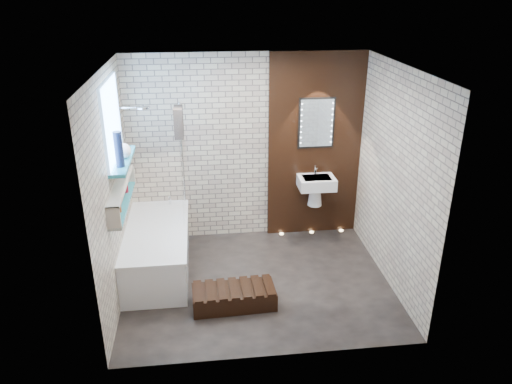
{
  "coord_description": "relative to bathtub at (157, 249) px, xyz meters",
  "views": [
    {
      "loc": [
        -0.61,
        -5.09,
        3.44
      ],
      "look_at": [
        0.0,
        0.15,
        1.15
      ],
      "focal_mm": 34.52,
      "sensor_mm": 36.0,
      "label": 1
    }
  ],
  "objects": [
    {
      "name": "led_mirror",
      "position": [
        2.17,
        0.78,
        1.36
      ],
      "size": [
        0.5,
        0.02,
        0.7
      ],
      "color": "black",
      "rests_on": "walnut_panel"
    },
    {
      "name": "sill_vases",
      "position": [
        -0.28,
        -0.17,
        1.39
      ],
      "size": [
        0.18,
        0.41,
        0.4
      ],
      "color": "white",
      "rests_on": "clerestory_window"
    },
    {
      "name": "walnut_panel",
      "position": [
        2.17,
        0.82,
        1.01
      ],
      "size": [
        1.3,
        0.06,
        2.6
      ],
      "primitive_type": "cube",
      "color": "black",
      "rests_on": "ground"
    },
    {
      "name": "walnut_step",
      "position": [
        0.9,
        -0.87,
        -0.19
      ],
      "size": [
        0.95,
        0.46,
        0.21
      ],
      "primitive_type": "cube",
      "rotation": [
        0.0,
        0.0,
        0.04
      ],
      "color": "black",
      "rests_on": "ground"
    },
    {
      "name": "floor_uplights",
      "position": [
        2.17,
        0.75,
        -0.29
      ],
      "size": [
        0.96,
        0.06,
        0.01
      ],
      "color": "#FFD899",
      "rests_on": "ground"
    },
    {
      "name": "niche_bottles",
      "position": [
        -0.31,
        -0.38,
        0.88
      ],
      "size": [
        0.06,
        0.79,
        0.16
      ],
      "color": "#A9431A",
      "rests_on": "display_niche"
    },
    {
      "name": "shower_head",
      "position": [
        -0.08,
        0.5,
        1.71
      ],
      "size": [
        0.18,
        0.18,
        0.02
      ],
      "primitive_type": "cylinder",
      "color": "silver",
      "rests_on": "room_shell"
    },
    {
      "name": "ground",
      "position": [
        1.22,
        -0.45,
        -0.29
      ],
      "size": [
        3.2,
        3.2,
        0.0
      ],
      "primitive_type": "plane",
      "color": "black",
      "rests_on": "ground"
    },
    {
      "name": "bath_screen",
      "position": [
        0.35,
        0.44,
        0.99
      ],
      "size": [
        0.01,
        0.78,
        1.4
      ],
      "primitive_type": "cube",
      "color": "white",
      "rests_on": "bathtub"
    },
    {
      "name": "bathtub",
      "position": [
        0.0,
        0.0,
        0.0
      ],
      "size": [
        0.79,
        1.74,
        0.7
      ],
      "color": "white",
      "rests_on": "ground"
    },
    {
      "name": "room_shell",
      "position": [
        1.22,
        -0.45,
        1.01
      ],
      "size": [
        3.24,
        3.2,
        2.6
      ],
      "color": "tan",
      "rests_on": "ground"
    },
    {
      "name": "display_niche",
      "position": [
        -0.31,
        -0.3,
        0.91
      ],
      "size": [
        0.14,
        1.3,
        0.26
      ],
      "color": "teal",
      "rests_on": "room_shell"
    },
    {
      "name": "washbasin",
      "position": [
        2.17,
        0.62,
        0.5
      ],
      "size": [
        0.5,
        0.36,
        0.58
      ],
      "color": "white",
      "rests_on": "walnut_panel"
    },
    {
      "name": "clerestory_window",
      "position": [
        -0.34,
        -0.1,
        1.61
      ],
      "size": [
        0.18,
        1.0,
        0.94
      ],
      "color": "#7FADE0",
      "rests_on": "room_shell"
    },
    {
      "name": "towel",
      "position": [
        0.35,
        0.32,
        1.56
      ],
      "size": [
        0.11,
        0.28,
        0.37
      ],
      "primitive_type": "cube",
      "color": "black",
      "rests_on": "bath_screen"
    }
  ]
}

